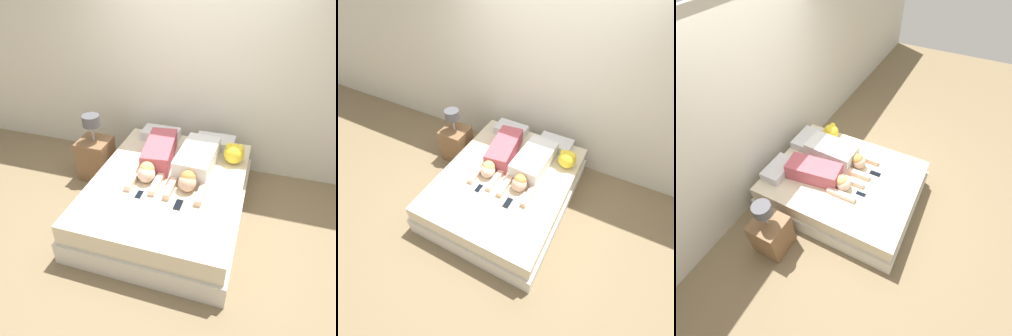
# 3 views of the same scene
# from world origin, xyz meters

# --- Properties ---
(ground_plane) EXTENTS (12.00, 12.00, 0.00)m
(ground_plane) POSITION_xyz_m (0.00, 0.00, 0.00)
(ground_plane) COLOR #7F6B4C
(wall_back) EXTENTS (12.00, 0.06, 2.60)m
(wall_back) POSITION_xyz_m (0.00, 1.19, 1.30)
(wall_back) COLOR beige
(wall_back) RESTS_ON ground_plane
(bed) EXTENTS (1.66, 2.09, 0.48)m
(bed) POSITION_xyz_m (0.00, 0.00, 0.23)
(bed) COLOR beige
(bed) RESTS_ON ground_plane
(pillow_head_left) EXTENTS (0.48, 0.28, 0.13)m
(pillow_head_left) POSITION_xyz_m (-0.36, 0.84, 0.54)
(pillow_head_left) COLOR silver
(pillow_head_left) RESTS_ON bed
(pillow_head_right) EXTENTS (0.48, 0.28, 0.13)m
(pillow_head_right) POSITION_xyz_m (0.36, 0.84, 0.54)
(pillow_head_right) COLOR silver
(pillow_head_right) RESTS_ON bed
(person_left) EXTENTS (0.41, 1.07, 0.24)m
(person_left) POSITION_xyz_m (-0.21, 0.25, 0.59)
(person_left) COLOR #B24C59
(person_left) RESTS_ON bed
(person_right) EXTENTS (0.41, 1.05, 0.24)m
(person_right) POSITION_xyz_m (0.25, 0.24, 0.59)
(person_right) COLOR silver
(person_right) RESTS_ON bed
(cell_phone_left) EXTENTS (0.07, 0.16, 0.01)m
(cell_phone_left) POSITION_xyz_m (-0.20, -0.35, 0.48)
(cell_phone_left) COLOR silver
(cell_phone_left) RESTS_ON bed
(cell_phone_right) EXTENTS (0.07, 0.16, 0.01)m
(cell_phone_right) POSITION_xyz_m (0.22, -0.38, 0.48)
(cell_phone_right) COLOR black
(cell_phone_right) RESTS_ON bed
(plush_toy) EXTENTS (0.24, 0.24, 0.25)m
(plush_toy) POSITION_xyz_m (0.63, 0.55, 0.60)
(plush_toy) COLOR yellow
(plush_toy) RESTS_ON bed
(nightstand) EXTENTS (0.39, 0.39, 0.88)m
(nightstand) POSITION_xyz_m (-1.13, 0.44, 0.31)
(nightstand) COLOR brown
(nightstand) RESTS_ON ground_plane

